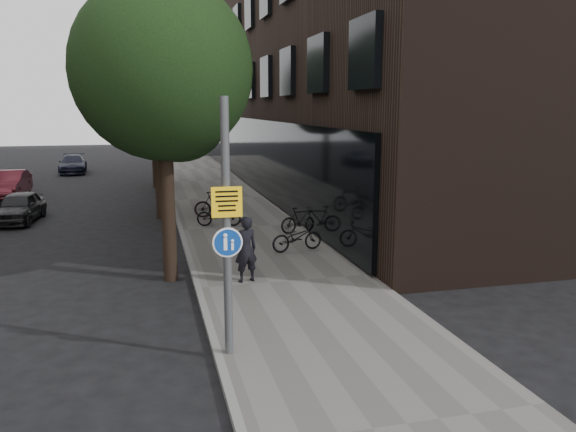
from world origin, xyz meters
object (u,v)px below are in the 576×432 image
object	(u,v)px
signpost	(227,229)
parked_bike_facade_near	(297,237)
parked_car_near	(19,207)
pedestrian	(246,249)

from	to	relation	value
signpost	parked_bike_facade_near	world-z (taller)	signpost
parked_bike_facade_near	signpost	bearing A→B (deg)	145.12
parked_bike_facade_near	parked_car_near	xyz separation A→B (m)	(-9.20, 7.40, 0.04)
signpost	pedestrian	size ratio (longest dim) A/B	2.70
parked_car_near	parked_bike_facade_near	bearing A→B (deg)	-33.58
pedestrian	parked_car_near	xyz separation A→B (m)	(-7.17, 10.02, -0.36)
pedestrian	parked_car_near	world-z (taller)	pedestrian
pedestrian	parked_bike_facade_near	xyz separation A→B (m)	(2.03, 2.63, -0.40)
signpost	pedestrian	world-z (taller)	signpost
signpost	parked_car_near	distance (m)	15.44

